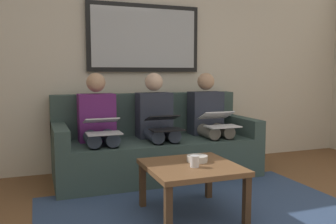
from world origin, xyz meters
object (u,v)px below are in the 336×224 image
object	(u,v)px
couch	(155,147)
framed_mirror	(144,38)
bowl	(197,159)
laptop_black	(164,123)
person_left	(209,119)
person_right	(98,124)
person_middle	(157,122)
laptop_white	(219,120)
coffee_table	(191,171)
cup	(195,161)
laptop_silver	(102,126)

from	to	relation	value
couch	framed_mirror	size ratio (longest dim) A/B	1.61
bowl	laptop_black	xyz separation A→B (m)	(-0.01, -0.83, 0.19)
person_left	person_right	xyz separation A→B (m)	(1.28, 0.00, 0.00)
couch	person_middle	bearing A→B (deg)	90.00
laptop_white	coffee_table	bearing A→B (deg)	51.12
framed_mirror	laptop_white	bearing A→B (deg)	132.81
couch	coffee_table	xyz separation A→B (m)	(0.10, 1.22, 0.05)
couch	person_right	distance (m)	0.71
couch	person_right	size ratio (longest dim) A/B	1.93
cup	laptop_silver	size ratio (longest dim) A/B	0.26
laptop_black	person_right	size ratio (longest dim) A/B	0.30
framed_mirror	cup	bearing A→B (deg)	86.46
couch	person_right	bearing A→B (deg)	6.13
person_left	cup	bearing A→B (deg)	58.65
laptop_silver	person_left	bearing A→B (deg)	-169.20
bowl	person_right	size ratio (longest dim) A/B	0.15
framed_mirror	laptop_black	size ratio (longest dim) A/B	4.00
person_middle	person_right	bearing A→B (deg)	0.00
laptop_white	cup	bearing A→B (deg)	53.00
framed_mirror	cup	xyz separation A→B (m)	(0.10, 1.68, -1.09)
laptop_white	person_middle	world-z (taller)	person_middle
coffee_table	bowl	distance (m)	0.14
person_middle	cup	bearing A→B (deg)	85.14
coffee_table	laptop_black	xyz separation A→B (m)	(-0.10, -0.91, 0.26)
person_middle	couch	bearing A→B (deg)	-90.00
laptop_white	person_right	distance (m)	1.30
coffee_table	cup	distance (m)	0.12
coffee_table	laptop_silver	size ratio (longest dim) A/B	2.06
couch	coffee_table	size ratio (longest dim) A/B	3.10
person_middle	laptop_black	xyz separation A→B (m)	(0.00, 0.24, 0.02)
laptop_black	person_right	xyz separation A→B (m)	(0.64, -0.24, -0.02)
laptop_silver	framed_mirror	bearing A→B (deg)	-132.40
bowl	laptop_black	distance (m)	0.85
person_middle	laptop_silver	xyz separation A→B (m)	(0.64, 0.24, 0.02)
bowl	laptop_silver	world-z (taller)	laptop_silver
framed_mirror	coffee_table	size ratio (longest dim) A/B	1.93
laptop_white	laptop_silver	xyz separation A→B (m)	(1.28, 0.01, 0.00)
framed_mirror	person_middle	world-z (taller)	framed_mirror
laptop_white	person_middle	distance (m)	0.68
cup	couch	bearing A→B (deg)	-94.60
bowl	couch	bearing A→B (deg)	-90.68
person_left	laptop_silver	bearing A→B (deg)	10.80
person_middle	coffee_table	bearing A→B (deg)	85.13
couch	person_middle	world-z (taller)	person_middle
coffee_table	person_left	xyz separation A→B (m)	(-0.74, -1.15, 0.25)
person_left	person_middle	distance (m)	0.64
person_left	person_middle	size ratio (longest dim) A/B	1.00
person_right	laptop_white	bearing A→B (deg)	169.64
bowl	person_left	size ratio (longest dim) A/B	0.15
laptop_black	framed_mirror	bearing A→B (deg)	-90.00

